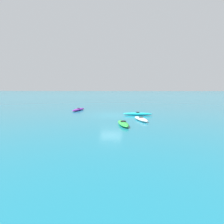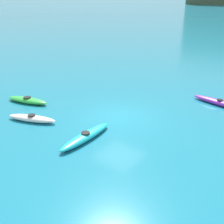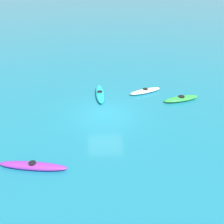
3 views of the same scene
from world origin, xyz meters
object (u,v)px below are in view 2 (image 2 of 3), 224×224
at_px(kayak_cyan, 86,136).
at_px(kayak_purple, 220,103).
at_px(kayak_green, 27,100).
at_px(kayak_white, 32,118).

height_order(kayak_cyan, kayak_purple, same).
height_order(kayak_green, kayak_cyan, same).
distance_m(kayak_green, kayak_white, 2.89).
relative_size(kayak_cyan, kayak_white, 1.22).
relative_size(kayak_green, kayak_white, 1.05).
distance_m(kayak_green, kayak_purple, 11.76).
xyz_separation_m(kayak_green, kayak_white, (2.46, -1.51, -0.00)).
bearing_deg(kayak_cyan, kayak_purple, 67.48).
relative_size(kayak_green, kayak_purple, 0.83).
bearing_deg(kayak_white, kayak_green, 148.44).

